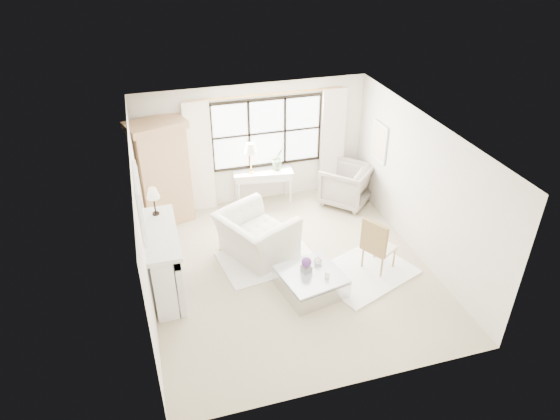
# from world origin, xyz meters

# --- Properties ---
(floor) EXTENTS (5.50, 5.50, 0.00)m
(floor) POSITION_xyz_m (0.00, 0.00, 0.00)
(floor) COLOR tan
(floor) RESTS_ON ground
(ceiling) EXTENTS (5.50, 5.50, 0.00)m
(ceiling) POSITION_xyz_m (0.00, 0.00, 2.70)
(ceiling) COLOR silver
(ceiling) RESTS_ON ground
(wall_back) EXTENTS (5.00, 0.00, 5.00)m
(wall_back) POSITION_xyz_m (0.00, 2.75, 1.35)
(wall_back) COLOR silver
(wall_back) RESTS_ON ground
(wall_front) EXTENTS (5.00, 0.00, 5.00)m
(wall_front) POSITION_xyz_m (0.00, -2.75, 1.35)
(wall_front) COLOR beige
(wall_front) RESTS_ON ground
(wall_left) EXTENTS (0.00, 5.50, 5.50)m
(wall_left) POSITION_xyz_m (-2.50, 0.00, 1.35)
(wall_left) COLOR silver
(wall_left) RESTS_ON ground
(wall_right) EXTENTS (0.00, 5.50, 5.50)m
(wall_right) POSITION_xyz_m (2.50, 0.00, 1.35)
(wall_right) COLOR beige
(wall_right) RESTS_ON ground
(window_pane) EXTENTS (2.40, 0.02, 1.50)m
(window_pane) POSITION_xyz_m (0.30, 2.73, 1.60)
(window_pane) COLOR white
(window_pane) RESTS_ON wall_back
(window_frame) EXTENTS (2.50, 0.04, 1.50)m
(window_frame) POSITION_xyz_m (0.30, 2.72, 1.60)
(window_frame) COLOR black
(window_frame) RESTS_ON wall_back
(curtain_rod) EXTENTS (3.30, 0.04, 0.04)m
(curtain_rod) POSITION_xyz_m (0.30, 2.67, 2.47)
(curtain_rod) COLOR #C78E45
(curtain_rod) RESTS_ON wall_back
(curtain_left) EXTENTS (0.55, 0.10, 2.47)m
(curtain_left) POSITION_xyz_m (-1.20, 2.65, 1.24)
(curtain_left) COLOR white
(curtain_left) RESTS_ON ground
(curtain_right) EXTENTS (0.55, 0.10, 2.47)m
(curtain_right) POSITION_xyz_m (1.80, 2.65, 1.24)
(curtain_right) COLOR beige
(curtain_right) RESTS_ON ground
(fireplace) EXTENTS (0.58, 1.66, 1.26)m
(fireplace) POSITION_xyz_m (-2.27, 0.00, 0.65)
(fireplace) COLOR silver
(fireplace) RESTS_ON ground
(mirror_frame) EXTENTS (0.05, 1.15, 0.95)m
(mirror_frame) POSITION_xyz_m (-2.47, 0.00, 1.84)
(mirror_frame) COLOR white
(mirror_frame) RESTS_ON wall_left
(mirror_glass) EXTENTS (0.02, 1.00, 0.80)m
(mirror_glass) POSITION_xyz_m (-2.44, 0.00, 1.84)
(mirror_glass) COLOR silver
(mirror_glass) RESTS_ON wall_left
(art_frame) EXTENTS (0.04, 0.62, 0.82)m
(art_frame) POSITION_xyz_m (2.47, 1.70, 1.55)
(art_frame) COLOR silver
(art_frame) RESTS_ON wall_right
(art_canvas) EXTENTS (0.01, 0.52, 0.72)m
(art_canvas) POSITION_xyz_m (2.45, 1.70, 1.55)
(art_canvas) COLOR beige
(art_canvas) RESTS_ON wall_right
(mantel_lamp) EXTENTS (0.22, 0.22, 0.51)m
(mantel_lamp) POSITION_xyz_m (-2.26, 0.56, 1.65)
(mantel_lamp) COLOR black
(mantel_lamp) RESTS_ON fireplace
(armoire) EXTENTS (1.28, 1.01, 2.24)m
(armoire) POSITION_xyz_m (-2.03, 2.37, 1.14)
(armoire) COLOR tan
(armoire) RESTS_ON floor
(console_table) EXTENTS (1.35, 0.63, 0.80)m
(console_table) POSITION_xyz_m (0.14, 2.52, 0.40)
(console_table) COLOR silver
(console_table) RESTS_ON floor
(console_lamp) EXTENTS (0.28, 0.28, 0.69)m
(console_lamp) POSITION_xyz_m (-0.12, 2.53, 1.36)
(console_lamp) COLOR #B88A40
(console_lamp) RESTS_ON console_table
(orchid_plant) EXTENTS (0.34, 0.31, 0.52)m
(orchid_plant) POSITION_xyz_m (0.49, 2.51, 1.06)
(orchid_plant) COLOR #526E49
(orchid_plant) RESTS_ON console_table
(side_table) EXTENTS (0.40, 0.40, 0.51)m
(side_table) POSITION_xyz_m (-0.21, 0.93, 0.33)
(side_table) COLOR white
(side_table) RESTS_ON floor
(rug_left) EXTENTS (1.91, 1.47, 0.03)m
(rug_left) POSITION_xyz_m (-0.34, 0.39, 0.02)
(rug_left) COLOR white
(rug_left) RESTS_ON floor
(rug_right) EXTENTS (2.06, 1.82, 0.03)m
(rug_right) POSITION_xyz_m (1.28, -0.49, 0.02)
(rug_right) COLOR white
(rug_right) RESTS_ON floor
(club_armchair) EXTENTS (1.65, 1.73, 0.88)m
(club_armchair) POSITION_xyz_m (-0.48, 0.64, 0.44)
(club_armchair) COLOR beige
(club_armchair) RESTS_ON floor
(wingback_chair) EXTENTS (1.39, 1.39, 0.91)m
(wingback_chair) POSITION_xyz_m (1.92, 2.01, 0.45)
(wingback_chair) COLOR gray
(wingback_chair) RESTS_ON floor
(french_chair) EXTENTS (0.66, 0.66, 1.08)m
(french_chair) POSITION_xyz_m (1.55, -0.43, 0.31)
(french_chair) COLOR olive
(french_chair) RESTS_ON floor
(coffee_table) EXTENTS (1.18, 1.18, 0.38)m
(coffee_table) POSITION_xyz_m (0.17, -0.68, 0.18)
(coffee_table) COLOR silver
(coffee_table) RESTS_ON floor
(planter_box) EXTENTS (0.19, 0.19, 0.12)m
(planter_box) POSITION_xyz_m (0.10, -0.60, 0.44)
(planter_box) COLOR slate
(planter_box) RESTS_ON coffee_table
(planter_flowers) EXTENTS (0.18, 0.18, 0.18)m
(planter_flowers) POSITION_xyz_m (0.10, -0.60, 0.58)
(planter_flowers) COLOR #562B6D
(planter_flowers) RESTS_ON planter_box
(pillar_candle) EXTENTS (0.08, 0.08, 0.12)m
(pillar_candle) POSITION_xyz_m (0.39, -0.85, 0.44)
(pillar_candle) COLOR white
(pillar_candle) RESTS_ON coffee_table
(coffee_vase) EXTENTS (0.19, 0.19, 0.16)m
(coffee_vase) POSITION_xyz_m (0.37, -0.45, 0.46)
(coffee_vase) COLOR silver
(coffee_vase) RESTS_ON coffee_table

